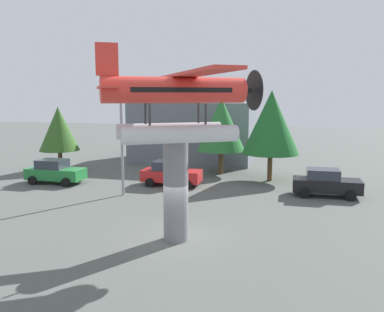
{
  "coord_description": "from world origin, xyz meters",
  "views": [
    {
      "loc": [
        4.75,
        -16.38,
        6.34
      ],
      "look_at": [
        0.0,
        3.0,
        3.34
      ],
      "focal_mm": 37.21,
      "sensor_mm": 36.0,
      "label": 1
    }
  ],
  "objects_px": {
    "car_near_green": "(55,171)",
    "tree_east": "(221,124)",
    "floatplane_monument": "(178,101)",
    "tree_west": "(59,129)",
    "tree_center_back": "(271,122)",
    "car_far_black": "(326,183)",
    "storefront_building": "(194,132)",
    "display_pedestal": "(176,191)",
    "car_mid_red": "(171,173)",
    "streetlight_primary": "(125,128)"
  },
  "relations": [
    {
      "from": "car_near_green",
      "to": "tree_east",
      "type": "bearing_deg",
      "value": 29.61
    },
    {
      "from": "floatplane_monument",
      "to": "tree_east",
      "type": "relative_size",
      "value": 1.52
    },
    {
      "from": "tree_west",
      "to": "tree_center_back",
      "type": "xyz_separation_m",
      "value": [
        17.81,
        -0.1,
        0.84
      ]
    },
    {
      "from": "tree_east",
      "to": "car_far_black",
      "type": "bearing_deg",
      "value": -36.33
    },
    {
      "from": "tree_west",
      "to": "storefront_building",
      "type": "bearing_deg",
      "value": 39.36
    },
    {
      "from": "floatplane_monument",
      "to": "display_pedestal",
      "type": "bearing_deg",
      "value": -180.0
    },
    {
      "from": "display_pedestal",
      "to": "car_far_black",
      "type": "relative_size",
      "value": 1.06
    },
    {
      "from": "storefront_building",
      "to": "tree_west",
      "type": "bearing_deg",
      "value": -140.64
    },
    {
      "from": "display_pedestal",
      "to": "car_mid_red",
      "type": "xyz_separation_m",
      "value": [
        -3.38,
        10.42,
        -1.34
      ]
    },
    {
      "from": "storefront_building",
      "to": "tree_east",
      "type": "bearing_deg",
      "value": -59.69
    },
    {
      "from": "floatplane_monument",
      "to": "storefront_building",
      "type": "bearing_deg",
      "value": 71.24
    },
    {
      "from": "tree_east",
      "to": "tree_center_back",
      "type": "relative_size",
      "value": 0.92
    },
    {
      "from": "car_mid_red",
      "to": "storefront_building",
      "type": "xyz_separation_m",
      "value": [
        -1.05,
        11.58,
        1.99
      ]
    },
    {
      "from": "car_mid_red",
      "to": "streetlight_primary",
      "type": "bearing_deg",
      "value": -119.96
    },
    {
      "from": "streetlight_primary",
      "to": "tree_center_back",
      "type": "relative_size",
      "value": 1.1
    },
    {
      "from": "floatplane_monument",
      "to": "car_far_black",
      "type": "relative_size",
      "value": 2.27
    },
    {
      "from": "car_near_green",
      "to": "tree_east",
      "type": "relative_size",
      "value": 0.67
    },
    {
      "from": "car_far_black",
      "to": "tree_east",
      "type": "bearing_deg",
      "value": 143.67
    },
    {
      "from": "streetlight_primary",
      "to": "tree_west",
      "type": "distance_m",
      "value": 11.35
    },
    {
      "from": "storefront_building",
      "to": "tree_east",
      "type": "xyz_separation_m",
      "value": [
        3.81,
        -6.52,
        1.22
      ]
    },
    {
      "from": "car_far_black",
      "to": "tree_west",
      "type": "height_order",
      "value": "tree_west"
    },
    {
      "from": "car_near_green",
      "to": "storefront_building",
      "type": "relative_size",
      "value": 0.37
    },
    {
      "from": "floatplane_monument",
      "to": "car_far_black",
      "type": "distance_m",
      "value": 13.08
    },
    {
      "from": "car_near_green",
      "to": "car_mid_red",
      "type": "height_order",
      "value": "same"
    },
    {
      "from": "tree_west",
      "to": "streetlight_primary",
      "type": "bearing_deg",
      "value": -37.21
    },
    {
      "from": "floatplane_monument",
      "to": "tree_west",
      "type": "xyz_separation_m",
      "value": [
        -14.5,
        13.77,
        -2.53
      ]
    },
    {
      "from": "car_far_black",
      "to": "storefront_building",
      "type": "distance_m",
      "value": 16.95
    },
    {
      "from": "floatplane_monument",
      "to": "storefront_building",
      "type": "xyz_separation_m",
      "value": [
        -4.54,
        21.93,
        -3.25
      ]
    },
    {
      "from": "streetlight_primary",
      "to": "tree_east",
      "type": "xyz_separation_m",
      "value": [
        4.75,
        8.49,
        -0.26
      ]
    },
    {
      "from": "streetlight_primary",
      "to": "storefront_building",
      "type": "xyz_separation_m",
      "value": [
        0.93,
        15.02,
        -1.48
      ]
    },
    {
      "from": "car_far_black",
      "to": "tree_west",
      "type": "relative_size",
      "value": 0.77
    },
    {
      "from": "car_far_black",
      "to": "streetlight_primary",
      "type": "height_order",
      "value": "streetlight_primary"
    },
    {
      "from": "floatplane_monument",
      "to": "tree_east",
      "type": "height_order",
      "value": "floatplane_monument"
    },
    {
      "from": "display_pedestal",
      "to": "floatplane_monument",
      "type": "distance_m",
      "value": 3.9
    },
    {
      "from": "floatplane_monument",
      "to": "car_far_black",
      "type": "bearing_deg",
      "value": 23.66
    },
    {
      "from": "tree_east",
      "to": "streetlight_primary",
      "type": "bearing_deg",
      "value": -119.22
    },
    {
      "from": "display_pedestal",
      "to": "car_near_green",
      "type": "height_order",
      "value": "display_pedestal"
    },
    {
      "from": "floatplane_monument",
      "to": "car_near_green",
      "type": "xyz_separation_m",
      "value": [
        -11.98,
        9.02,
        -5.24
      ]
    },
    {
      "from": "display_pedestal",
      "to": "car_far_black",
      "type": "xyz_separation_m",
      "value": [
        7.14,
        9.77,
        -1.34
      ]
    },
    {
      "from": "storefront_building",
      "to": "car_mid_red",
      "type": "bearing_deg",
      "value": -84.84
    },
    {
      "from": "floatplane_monument",
      "to": "car_near_green",
      "type": "bearing_deg",
      "value": 112.57
    },
    {
      "from": "floatplane_monument",
      "to": "streetlight_primary",
      "type": "bearing_deg",
      "value": 97.91
    },
    {
      "from": "floatplane_monument",
      "to": "car_near_green",
      "type": "relative_size",
      "value": 2.27
    },
    {
      "from": "car_far_black",
      "to": "tree_center_back",
      "type": "xyz_separation_m",
      "value": [
        -3.71,
        3.96,
        3.54
      ]
    },
    {
      "from": "car_mid_red",
      "to": "tree_east",
      "type": "distance_m",
      "value": 6.6
    },
    {
      "from": "display_pedestal",
      "to": "floatplane_monument",
      "type": "relative_size",
      "value": 0.47
    },
    {
      "from": "floatplane_monument",
      "to": "tree_west",
      "type": "bearing_deg",
      "value": 106.02
    },
    {
      "from": "display_pedestal",
      "to": "tree_east",
      "type": "xyz_separation_m",
      "value": [
        -0.62,
        15.48,
        1.87
      ]
    },
    {
      "from": "car_far_black",
      "to": "storefront_building",
      "type": "relative_size",
      "value": 0.37
    },
    {
      "from": "car_mid_red",
      "to": "car_far_black",
      "type": "bearing_deg",
      "value": -3.5
    }
  ]
}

